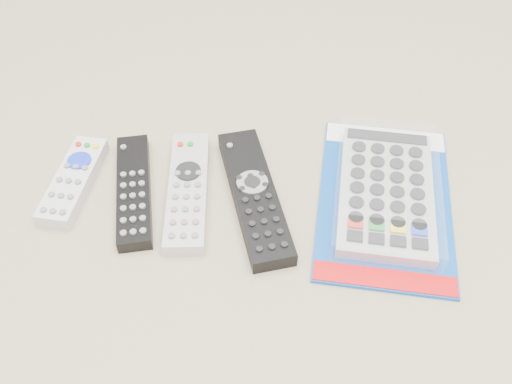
{
  "coord_description": "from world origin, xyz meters",
  "views": [
    {
      "loc": [
        0.0,
        -0.52,
        0.61
      ],
      "look_at": [
        0.03,
        0.01,
        0.01
      ],
      "focal_mm": 40.0,
      "sensor_mm": 36.0,
      "label": 1
    }
  ],
  "objects_px": {
    "remote_slim_black": "(134,190)",
    "jumbo_remote_packaged": "(386,191)",
    "remote_large_black": "(255,195)",
    "remote_silver_dvd": "(188,190)",
    "remote_small_grey": "(73,181)"
  },
  "relations": [
    {
      "from": "remote_large_black",
      "to": "jumbo_remote_packaged",
      "type": "distance_m",
      "value": 0.19
    },
    {
      "from": "jumbo_remote_packaged",
      "to": "remote_silver_dvd",
      "type": "bearing_deg",
      "value": -172.6
    },
    {
      "from": "remote_silver_dvd",
      "to": "remote_large_black",
      "type": "relative_size",
      "value": 0.86
    },
    {
      "from": "remote_slim_black",
      "to": "remote_small_grey",
      "type": "bearing_deg",
      "value": 159.84
    },
    {
      "from": "remote_small_grey",
      "to": "remote_large_black",
      "type": "xyz_separation_m",
      "value": [
        0.26,
        -0.04,
        0.0
      ]
    },
    {
      "from": "remote_large_black",
      "to": "jumbo_remote_packaged",
      "type": "height_order",
      "value": "jumbo_remote_packaged"
    },
    {
      "from": "remote_slim_black",
      "to": "remote_large_black",
      "type": "relative_size",
      "value": 0.83
    },
    {
      "from": "remote_small_grey",
      "to": "remote_silver_dvd",
      "type": "bearing_deg",
      "value": 2.54
    },
    {
      "from": "remote_slim_black",
      "to": "remote_large_black",
      "type": "distance_m",
      "value": 0.17
    },
    {
      "from": "jumbo_remote_packaged",
      "to": "remote_small_grey",
      "type": "bearing_deg",
      "value": -174.58
    },
    {
      "from": "remote_large_black",
      "to": "jumbo_remote_packaged",
      "type": "relative_size",
      "value": 0.75
    },
    {
      "from": "remote_small_grey",
      "to": "jumbo_remote_packaged",
      "type": "height_order",
      "value": "jumbo_remote_packaged"
    },
    {
      "from": "remote_silver_dvd",
      "to": "jumbo_remote_packaged",
      "type": "xyz_separation_m",
      "value": [
        0.28,
        -0.02,
        0.01
      ]
    },
    {
      "from": "remote_large_black",
      "to": "remote_small_grey",
      "type": "bearing_deg",
      "value": 160.81
    },
    {
      "from": "remote_slim_black",
      "to": "jumbo_remote_packaged",
      "type": "distance_m",
      "value": 0.36
    }
  ]
}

